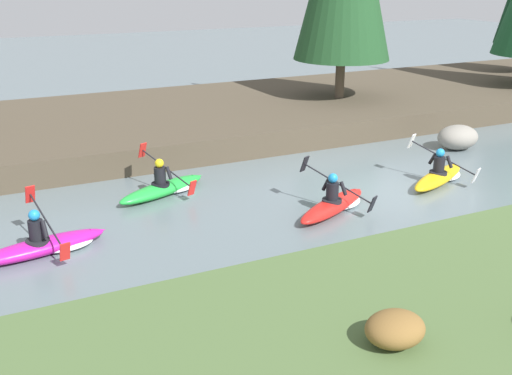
% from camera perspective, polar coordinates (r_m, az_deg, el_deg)
% --- Properties ---
extents(ground_plane, '(90.00, 90.00, 0.00)m').
position_cam_1_polar(ground_plane, '(16.24, 11.85, -0.33)').
color(ground_plane, slate).
extents(riverbank_far, '(44.00, 8.85, 0.78)m').
position_cam_1_polar(riverbank_far, '(23.07, -0.74, 7.16)').
color(riverbank_far, '#4C4233').
rests_on(riverbank_far, ground).
extents(shrub_clump_second, '(0.89, 0.74, 0.48)m').
position_cam_1_polar(shrub_clump_second, '(8.82, 13.10, -12.98)').
color(shrub_clump_second, brown).
rests_on(shrub_clump_second, riverbank_near).
extents(kayaker_lead, '(2.70, 1.95, 1.20)m').
position_cam_1_polar(kayaker_lead, '(17.25, 17.14, 1.11)').
color(kayaker_lead, yellow).
rests_on(kayaker_lead, ground).
extents(kayaker_middle, '(2.68, 1.93, 1.20)m').
position_cam_1_polar(kayaker_middle, '(14.65, 7.55, -1.49)').
color(kayaker_middle, red).
rests_on(kayaker_middle, ground).
extents(kayaker_trailing, '(2.72, 1.97, 1.20)m').
position_cam_1_polar(kayaker_trailing, '(15.78, -8.60, 0.05)').
color(kayaker_trailing, green).
rests_on(kayaker_trailing, ground).
extents(kayaker_far_back, '(2.79, 2.06, 1.20)m').
position_cam_1_polar(kayaker_far_back, '(13.14, -19.33, -5.12)').
color(kayaker_far_back, '#C61999').
rests_on(kayaker_far_back, ground).
extents(boulder_midstream, '(1.41, 1.10, 0.79)m').
position_cam_1_polar(boulder_midstream, '(20.63, 18.66, 4.56)').
color(boulder_midstream, gray).
rests_on(boulder_midstream, ground).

